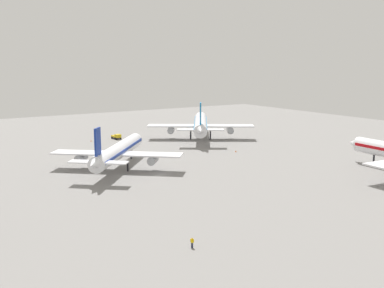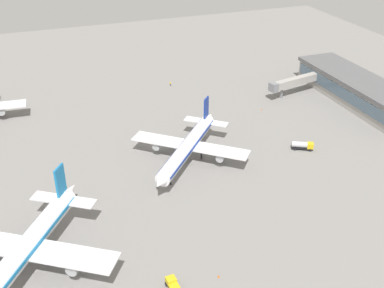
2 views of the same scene
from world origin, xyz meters
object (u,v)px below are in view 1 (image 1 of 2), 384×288
Objects in this scene: airplane_distant at (118,151)px; safety_cone_far_side at (236,151)px; airplane_taxiing at (201,124)px; pushback_tractor at (117,137)px; safety_cone_near_gate at (91,141)px; ground_crew_worker at (192,243)px.

safety_cone_far_side is (-1.87, 40.83, -4.49)m from airplane_distant.
airplane_taxiing is at bearing 168.66° from safety_cone_far_side.
safety_cone_far_side is at bearing -46.74° from airplane_distant.
pushback_tractor is 7.58× the size of safety_cone_far_side.
safety_cone_near_gate is (-45.58, 10.00, -4.49)m from airplane_distant.
airplane_taxiing is 39.93m from safety_cone_near_gate.
ground_crew_worker is 79.27m from safety_cone_far_side.
airplane_distant is 57.88m from ground_crew_worker.
pushback_tractor is (-45.30, 19.69, -3.82)m from airplane_distant.
airplane_distant is at bearing -12.38° from safety_cone_near_gate.
airplane_taxiing is 25.26× the size of ground_crew_worker.
pushback_tractor is 9.71m from safety_cone_near_gate.
safety_cone_far_side is at bearing 35.18° from safety_cone_near_gate.
pushback_tractor is at bearing 88.29° from safety_cone_near_gate.
pushback_tractor is at bearing 33.90° from ground_crew_worker.
safety_cone_far_side is at bearing 8.94° from ground_crew_worker.
safety_cone_near_gate is 53.49m from safety_cone_far_side.
ground_crew_worker is 2.78× the size of safety_cone_near_gate.
safety_cone_near_gate is at bearing 101.16° from airplane_taxiing.
airplane_taxiing is at bearing 55.75° from pushback_tractor.
airplane_taxiing is 70.31× the size of safety_cone_far_side.
airplane_distant is at bearing 157.00° from airplane_taxiing.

